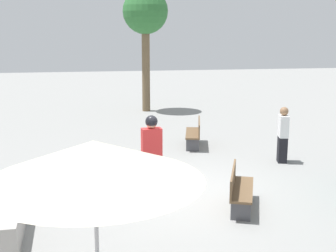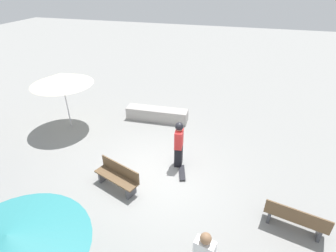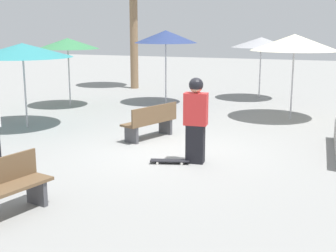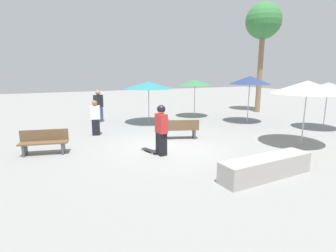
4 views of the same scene
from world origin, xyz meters
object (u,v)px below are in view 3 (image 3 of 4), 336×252
shade_umbrella_navy (166,37)px  shade_umbrella_teal (22,50)px  skateboard (170,161)px  bench_far (151,122)px  shade_umbrella_cream (294,42)px  skater_main (196,118)px  bench_near (0,189)px  shade_umbrella_green (68,43)px  shade_umbrella_grey (261,42)px

shade_umbrella_navy → shade_umbrella_teal: bearing=-23.1°
skateboard → shade_umbrella_teal: 5.65m
bench_far → shade_umbrella_cream: 5.15m
shade_umbrella_cream → skater_main: bearing=-13.9°
bench_near → shade_umbrella_cream: (-9.04, 3.17, 1.85)m
bench_far → shade_umbrella_teal: shade_umbrella_teal is taller
skateboard → shade_umbrella_navy: shade_umbrella_navy is taller
skateboard → shade_umbrella_green: 7.97m
shade_umbrella_cream → shade_umbrella_teal: shade_umbrella_cream is taller
bench_near → shade_umbrella_teal: shade_umbrella_teal is taller
skateboard → bench_near: bearing=51.4°
skateboard → shade_umbrella_grey: size_ratio=0.35×
skater_main → bench_near: 4.14m
skateboard → bench_far: bearing=-73.9°
bench_near → bench_far: bearing=-169.5°
bench_far → shade_umbrella_teal: bearing=109.5°
shade_umbrella_green → shade_umbrella_teal: bearing=12.1°
skater_main → bench_near: bearing=58.0°
bench_far → shade_umbrella_cream: (-3.77, 2.98, 1.85)m
shade_umbrella_grey → bench_near: bearing=-7.3°
skater_main → skateboard: skater_main is taller
skateboard → shade_umbrella_cream: (-5.62, 1.79, 2.22)m
skater_main → bench_far: 2.36m
shade_umbrella_teal → shade_umbrella_green: (-3.35, -0.72, 0.05)m
bench_near → shade_umbrella_teal: 6.59m
bench_far → shade_umbrella_navy: size_ratio=0.64×
shade_umbrella_grey → shade_umbrella_green: size_ratio=0.99×
skater_main → shade_umbrella_teal: (-1.63, -5.38, 1.17)m
bench_near → bench_far: same height
shade_umbrella_teal → shade_umbrella_green: 3.43m
shade_umbrella_cream → bench_far: bearing=-38.3°
bench_near → shade_umbrella_grey: size_ratio=0.71×
skater_main → shade_umbrella_green: shade_umbrella_green is taller
shade_umbrella_grey → shade_umbrella_green: shade_umbrella_green is taller
skater_main → shade_umbrella_cream: bearing=-109.2°
shade_umbrella_teal → shade_umbrella_green: size_ratio=1.14×
bench_near → shade_umbrella_navy: shade_umbrella_navy is taller
skateboard → shade_umbrella_grey: (-9.18, 0.23, 2.08)m
shade_umbrella_navy → skater_main: bearing=25.5°
bench_far → shade_umbrella_green: (-3.38, -4.45, 1.74)m
shade_umbrella_teal → bench_near: bearing=33.7°
shade_umbrella_cream → bench_near: bearing=-19.3°
shade_umbrella_teal → skateboard: bearing=69.1°
skateboard → skater_main: bearing=-168.6°
shade_umbrella_teal → shade_umbrella_cream: bearing=119.1°
skater_main → shade_umbrella_cream: shade_umbrella_cream is taller
skater_main → shade_umbrella_grey: size_ratio=0.75×
shade_umbrella_cream → shade_umbrella_green: shade_umbrella_cream is taller
bench_near → bench_far: 5.27m
skater_main → shade_umbrella_teal: size_ratio=0.66×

